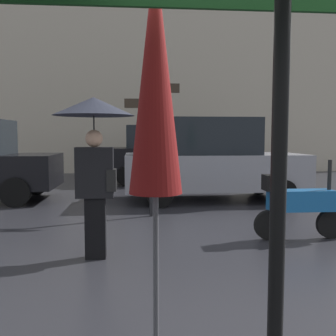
% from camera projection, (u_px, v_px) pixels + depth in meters
% --- Properties ---
extents(folded_patio_umbrella_near, '(0.40, 0.40, 2.73)m').
position_uv_depth(folded_patio_umbrella_near, '(155.00, 89.00, 2.35)').
color(folded_patio_umbrella_near, black).
rests_on(folded_patio_umbrella_near, ground).
extents(pedestrian_with_umbrella, '(1.04, 1.04, 2.09)m').
position_uv_depth(pedestrian_with_umbrella, '(94.00, 133.00, 4.89)').
color(pedestrian_with_umbrella, black).
rests_on(pedestrian_with_umbrella, ground).
extents(parked_scooter, '(1.46, 0.32, 1.23)m').
position_uv_depth(parked_scooter, '(298.00, 204.00, 5.90)').
color(parked_scooter, black).
rests_on(parked_scooter, ground).
extents(parked_car_right, '(4.12, 1.99, 1.96)m').
position_uv_depth(parked_car_right, '(164.00, 154.00, 13.15)').
color(parked_car_right, black).
rests_on(parked_car_right, ground).
extents(parked_car_distant, '(4.40, 1.95, 2.04)m').
position_uv_depth(parked_car_distant, '(212.00, 160.00, 9.48)').
color(parked_car_distant, gray).
rests_on(parked_car_distant, ground).
extents(street_signpost, '(1.08, 0.08, 2.79)m').
position_uv_depth(street_signpost, '(151.00, 131.00, 7.52)').
color(street_signpost, black).
rests_on(street_signpost, ground).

